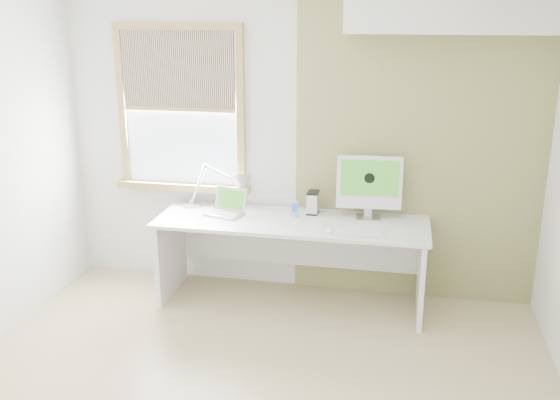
% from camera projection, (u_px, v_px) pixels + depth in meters
% --- Properties ---
extents(room, '(4.04, 3.54, 2.64)m').
position_uv_depth(room, '(244.00, 203.00, 3.55)').
color(room, '#CAB481').
rests_on(room, ground).
extents(accent_wall, '(2.00, 0.02, 2.60)m').
position_uv_depth(accent_wall, '(419.00, 147.00, 4.99)').
color(accent_wall, '#9C9057').
rests_on(accent_wall, room).
extents(soffit, '(1.60, 0.40, 0.42)m').
position_uv_depth(soffit, '(457.00, 4.00, 4.47)').
color(soffit, white).
rests_on(soffit, room).
extents(window, '(1.20, 0.14, 1.42)m').
position_uv_depth(window, '(180.00, 110.00, 5.27)').
color(window, olive).
rests_on(window, room).
extents(desk, '(2.20, 0.70, 0.73)m').
position_uv_depth(desk, '(293.00, 240.00, 5.12)').
color(desk, white).
rests_on(desk, room).
extents(desk_lamp, '(0.67, 0.27, 0.38)m').
position_uv_depth(desk_lamp, '(232.00, 187.00, 5.21)').
color(desk_lamp, '#B6B8BB').
rests_on(desk_lamp, desk).
extents(laptop, '(0.35, 0.31, 0.21)m').
position_uv_depth(laptop, '(227.00, 208.00, 5.16)').
color(laptop, '#B6B8BB').
rests_on(laptop, desk).
extents(phone_dock, '(0.07, 0.07, 0.13)m').
position_uv_depth(phone_dock, '(294.00, 212.00, 5.11)').
color(phone_dock, '#B6B8BB').
rests_on(phone_dock, desk).
extents(external_drive, '(0.09, 0.15, 0.19)m').
position_uv_depth(external_drive, '(313.00, 202.00, 5.15)').
color(external_drive, '#B6B8BB').
rests_on(external_drive, desk).
extents(imac, '(0.53, 0.18, 0.51)m').
position_uv_depth(imac, '(369.00, 184.00, 4.98)').
color(imac, '#B6B8BB').
rests_on(imac, desk).
extents(keyboard, '(0.40, 0.13, 0.02)m').
position_uv_depth(keyboard, '(358.00, 234.00, 4.68)').
color(keyboard, white).
rests_on(keyboard, desk).
extents(mouse, '(0.07, 0.11, 0.03)m').
position_uv_depth(mouse, '(331.00, 230.00, 4.74)').
color(mouse, white).
rests_on(mouse, desk).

